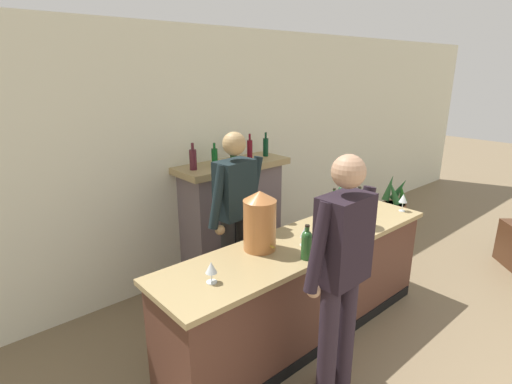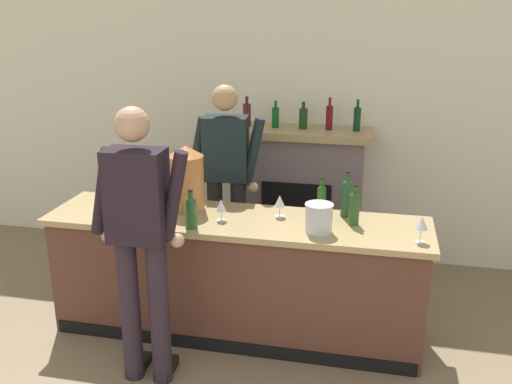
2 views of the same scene
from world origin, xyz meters
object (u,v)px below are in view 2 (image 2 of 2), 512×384
(wine_bottle_burgundy_dark, at_px, (354,207))
(wine_glass_near_bucket, at_px, (103,197))
(wine_bottle_riesling_slim, at_px, (191,210))
(fireplace_stone, at_px, (299,196))
(wine_glass_front_right, at_px, (221,206))
(wine_glass_back_row, at_px, (422,223))
(copper_dispenser, at_px, (186,177))
(wine_glass_mid_counter, at_px, (280,202))
(wine_bottle_cabernet_heavy, at_px, (321,199))
(person_customer, at_px, (140,237))
(wine_bottle_chardonnay_pale, at_px, (347,196))
(person_bartender, at_px, (226,181))
(ice_bucket_steel, at_px, (319,218))

(wine_bottle_burgundy_dark, xyz_separation_m, wine_glass_near_bucket, (-1.84, -0.11, -0.03))
(wine_bottle_riesling_slim, bearing_deg, fireplace_stone, 71.67)
(wine_glass_front_right, relative_size, wine_glass_near_bucket, 1.06)
(wine_glass_back_row, xyz_separation_m, wine_glass_near_bucket, (-2.28, 0.12, -0.03))
(copper_dispenser, height_order, wine_glass_back_row, copper_dispenser)
(wine_glass_mid_counter, distance_m, wine_glass_front_right, 0.43)
(wine_bottle_riesling_slim, relative_size, wine_glass_back_row, 1.52)
(wine_bottle_burgundy_dark, distance_m, wine_bottle_cabernet_heavy, 0.27)
(person_customer, xyz_separation_m, wine_bottle_chardonnay_pale, (1.21, 0.91, 0.05))
(wine_bottle_burgundy_dark, distance_m, wine_glass_near_bucket, 1.85)
(fireplace_stone, height_order, wine_bottle_chardonnay_pale, fireplace_stone)
(fireplace_stone, distance_m, wine_glass_near_bucket, 1.94)
(fireplace_stone, relative_size, wine_glass_mid_counter, 9.71)
(person_bartender, height_order, wine_glass_near_bucket, person_bartender)
(copper_dispenser, relative_size, ice_bucket_steel, 2.43)
(ice_bucket_steel, height_order, wine_glass_mid_counter, ice_bucket_steel)
(wine_bottle_chardonnay_pale, bearing_deg, wine_bottle_riesling_slim, -155.98)
(wine_bottle_riesling_slim, bearing_deg, wine_glass_mid_counter, 31.15)
(wine_glass_near_bucket, bearing_deg, wine_bottle_riesling_slim, -13.98)
(wine_bottle_burgundy_dark, bearing_deg, wine_bottle_chardonnay_pale, 111.26)
(person_bartender, distance_m, copper_dispenser, 0.57)
(ice_bucket_steel, xyz_separation_m, wine_glass_front_right, (-0.70, 0.06, 0.01))
(person_customer, bearing_deg, wine_glass_front_right, 61.04)
(wine_bottle_chardonnay_pale, height_order, wine_bottle_riesling_slim, wine_bottle_chardonnay_pale)
(person_bartender, bearing_deg, wine_glass_back_row, -28.00)
(wine_bottle_chardonnay_pale, distance_m, wine_glass_front_right, 0.91)
(wine_glass_front_right, distance_m, wine_glass_back_row, 1.37)
(wine_bottle_burgundy_dark, height_order, wine_glass_mid_counter, wine_bottle_burgundy_dark)
(person_customer, xyz_separation_m, wine_glass_near_bucket, (-0.57, 0.64, 0.01))
(ice_bucket_steel, distance_m, wine_glass_back_row, 0.67)
(copper_dispenser, xyz_separation_m, wine_bottle_chardonnay_pale, (1.18, 0.09, -0.09))
(wine_glass_back_row, bearing_deg, wine_glass_mid_counter, 164.52)
(wine_bottle_burgundy_dark, bearing_deg, wine_bottle_riesling_slim, -164.76)
(copper_dispenser, height_order, wine_bottle_chardonnay_pale, copper_dispenser)
(ice_bucket_steel, relative_size, wine_bottle_burgundy_dark, 0.69)
(wine_bottle_cabernet_heavy, xyz_separation_m, wine_bottle_riesling_slim, (-0.85, -0.42, -0.00))
(wine_glass_back_row, relative_size, wine_glass_near_bucket, 1.18)
(fireplace_stone, bearing_deg, ice_bucket_steel, -77.20)
(fireplace_stone, height_order, person_bartender, person_bartender)
(wine_bottle_riesling_slim, bearing_deg, person_customer, -111.61)
(person_bartender, xyz_separation_m, wine_bottle_chardonnay_pale, (1.02, -0.42, 0.08))
(ice_bucket_steel, bearing_deg, wine_glass_near_bucket, 177.16)
(copper_dispenser, distance_m, wine_glass_back_row, 1.72)
(ice_bucket_steel, distance_m, wine_glass_mid_counter, 0.39)
(wine_bottle_cabernet_heavy, xyz_separation_m, wine_glass_near_bucket, (-1.60, -0.23, -0.02))
(fireplace_stone, bearing_deg, wine_glass_front_right, -104.28)
(person_bartender, height_order, wine_glass_back_row, person_bartender)
(wine_bottle_chardonnay_pale, bearing_deg, wine_glass_back_row, -37.81)
(person_bartender, xyz_separation_m, wine_glass_back_row, (1.52, -0.81, 0.06))
(fireplace_stone, distance_m, wine_bottle_burgundy_dark, 1.47)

